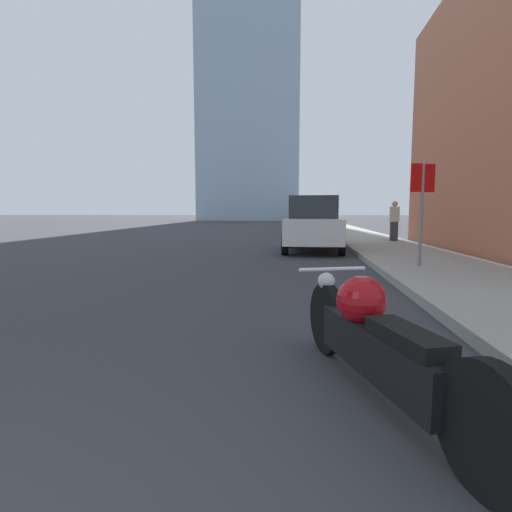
{
  "coord_description": "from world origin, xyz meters",
  "views": [
    {
      "loc": [
        1.84,
        0.46,
        1.31
      ],
      "look_at": [
        1.15,
        6.61,
        0.63
      ],
      "focal_mm": 28.0,
      "sensor_mm": 36.0,
      "label": 1
    }
  ],
  "objects": [
    {
      "name": "parked_car_silver",
      "position": [
        2.36,
        49.27,
        0.87
      ],
      "size": [
        2.08,
        4.5,
        1.74
      ],
      "rotation": [
        0.0,
        0.0,
        0.09
      ],
      "color": "#BCBCC1",
      "rests_on": "ground_plane"
    },
    {
      "name": "parked_car_white",
      "position": [
        2.25,
        14.08,
        0.91
      ],
      "size": [
        1.97,
        4.21,
        1.85
      ],
      "rotation": [
        0.0,
        0.0,
        -0.01
      ],
      "color": "silver",
      "rests_on": "ground_plane"
    },
    {
      "name": "motorcycle",
      "position": [
        2.38,
        3.27,
        0.41
      ],
      "size": [
        1.02,
        2.51,
        0.83
      ],
      "rotation": [
        0.0,
        0.0,
        0.31
      ],
      "color": "black",
      "rests_on": "ground_plane"
    },
    {
      "name": "parked_car_yellow",
      "position": [
        2.56,
        38.41,
        0.81
      ],
      "size": [
        2.12,
        4.47,
        1.58
      ],
      "rotation": [
        0.0,
        0.0,
        -0.1
      ],
      "color": "gold",
      "rests_on": "ground_plane"
    },
    {
      "name": "sidewalk",
      "position": [
        4.96,
        40.0,
        0.07
      ],
      "size": [
        2.88,
        240.0,
        0.15
      ],
      "color": "gray",
      "rests_on": "ground_plane"
    },
    {
      "name": "stop_sign",
      "position": [
        4.44,
        9.46,
        1.65
      ],
      "size": [
        0.57,
        0.26,
        2.2
      ],
      "color": "slate",
      "rests_on": "sidewalk"
    },
    {
      "name": "distant_tower",
      "position": [
        -6.6,
        70.86,
        32.64
      ],
      "size": [
        16.24,
        16.24,
        65.28
      ],
      "color": "#8CA5BC",
      "rests_on": "ground_plane"
    },
    {
      "name": "parked_car_red",
      "position": [
        2.4,
        26.95,
        0.82
      ],
      "size": [
        1.95,
        4.24,
        1.65
      ],
      "rotation": [
        0.0,
        0.0,
        0.02
      ],
      "color": "red",
      "rests_on": "ground_plane"
    },
    {
      "name": "pedestrian",
      "position": [
        5.66,
        17.35,
        0.98
      ],
      "size": [
        0.36,
        0.23,
        1.63
      ],
      "color": "#38383D",
      "rests_on": "sidewalk"
    },
    {
      "name": "parked_car_green",
      "position": [
        2.24,
        60.09,
        0.8
      ],
      "size": [
        1.96,
        4.05,
        1.58
      ],
      "rotation": [
        0.0,
        0.0,
        0.04
      ],
      "color": "#1E6B33",
      "rests_on": "ground_plane"
    }
  ]
}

